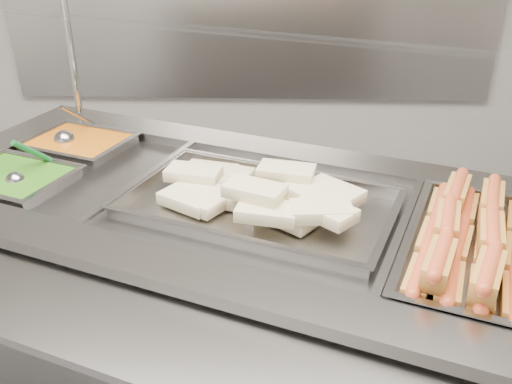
{
  "coord_description": "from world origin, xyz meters",
  "views": [
    {
      "loc": [
        0.15,
        -1.11,
        1.73
      ],
      "look_at": [
        0.1,
        0.33,
        1.0
      ],
      "focal_mm": 40.0,
      "sensor_mm": 36.0,
      "label": 1
    }
  ],
  "objects_px": {
    "steam_counter": "(241,328)",
    "serving_spoon": "(19,176)",
    "pan_wraps": "(259,209)",
    "ladle": "(66,139)",
    "sneeze_guard": "(271,42)",
    "pan_hotdogs": "(484,261)"
  },
  "relations": [
    {
      "from": "steam_counter",
      "to": "sneeze_guard",
      "type": "relative_size",
      "value": 1.25
    },
    {
      "from": "pan_wraps",
      "to": "ladle",
      "type": "height_order",
      "value": "ladle"
    },
    {
      "from": "sneeze_guard",
      "to": "steam_counter",
      "type": "bearing_deg",
      "value": -111.28
    },
    {
      "from": "sneeze_guard",
      "to": "serving_spoon",
      "type": "distance_m",
      "value": 0.87
    },
    {
      "from": "sneeze_guard",
      "to": "pan_hotdogs",
      "type": "bearing_deg",
      "value": -40.57
    },
    {
      "from": "sneeze_guard",
      "to": "serving_spoon",
      "type": "xyz_separation_m",
      "value": [
        -0.77,
        -0.13,
        -0.38
      ]
    },
    {
      "from": "ladle",
      "to": "pan_hotdogs",
      "type": "bearing_deg",
      "value": -26.98
    },
    {
      "from": "steam_counter",
      "to": "ladle",
      "type": "height_order",
      "value": "ladle"
    },
    {
      "from": "steam_counter",
      "to": "pan_hotdogs",
      "type": "height_order",
      "value": "pan_hotdogs"
    },
    {
      "from": "pan_wraps",
      "to": "ladle",
      "type": "distance_m",
      "value": 0.82
    },
    {
      "from": "steam_counter",
      "to": "pan_wraps",
      "type": "xyz_separation_m",
      "value": [
        0.06,
        -0.02,
        0.46
      ]
    },
    {
      "from": "pan_hotdogs",
      "to": "ladle",
      "type": "xyz_separation_m",
      "value": [
        -1.27,
        0.65,
        0.05
      ]
    },
    {
      "from": "steam_counter",
      "to": "serving_spoon",
      "type": "bearing_deg",
      "value": 172.41
    },
    {
      "from": "ladle",
      "to": "sneeze_guard",
      "type": "bearing_deg",
      "value": -13.97
    },
    {
      "from": "steam_counter",
      "to": "sneeze_guard",
      "type": "bearing_deg",
      "value": 68.72
    },
    {
      "from": "pan_wraps",
      "to": "ladle",
      "type": "bearing_deg",
      "value": 148.77
    },
    {
      "from": "ladle",
      "to": "serving_spoon",
      "type": "xyz_separation_m",
      "value": [
        -0.04,
        -0.31,
        0.0
      ]
    },
    {
      "from": "steam_counter",
      "to": "pan_hotdogs",
      "type": "relative_size",
      "value": 3.23
    },
    {
      "from": "steam_counter",
      "to": "ladle",
      "type": "distance_m",
      "value": 0.91
    },
    {
      "from": "pan_hotdogs",
      "to": "serving_spoon",
      "type": "xyz_separation_m",
      "value": [
        -1.31,
        0.34,
        0.06
      ]
    },
    {
      "from": "pan_hotdogs",
      "to": "serving_spoon",
      "type": "height_order",
      "value": "serving_spoon"
    },
    {
      "from": "pan_wraps",
      "to": "pan_hotdogs",
      "type": "bearing_deg",
      "value": -21.29
    }
  ]
}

